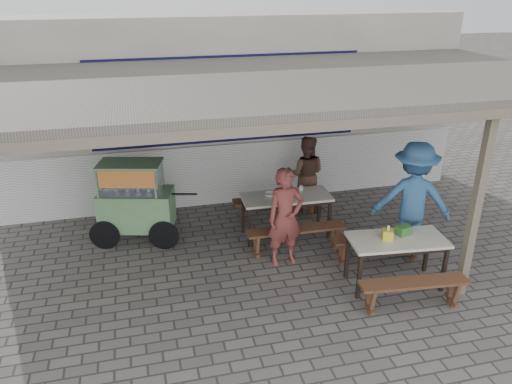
{
  "coord_description": "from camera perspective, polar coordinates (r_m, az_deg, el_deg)",
  "views": [
    {
      "loc": [
        -1.91,
        -5.97,
        4.13
      ],
      "look_at": [
        -0.19,
        0.9,
        1.07
      ],
      "focal_mm": 35.0,
      "sensor_mm": 36.0,
      "label": 1
    }
  ],
  "objects": [
    {
      "name": "bench_left_street",
      "position": [
        8.03,
        4.6,
        -4.82
      ],
      "size": [
        1.61,
        0.32,
        0.45
      ],
      "rotation": [
        0.0,
        0.0,
        -0.03
      ],
      "color": "brown",
      "rests_on": "ground"
    },
    {
      "name": "patron_wall_side",
      "position": [
        9.36,
        5.69,
        2.04
      ],
      "size": [
        0.88,
        0.79,
        1.48
      ],
      "primitive_type": "imported",
      "rotation": [
        0.0,
        0.0,
        2.75
      ],
      "color": "brown",
      "rests_on": "ground"
    },
    {
      "name": "donation_box",
      "position": [
        7.4,
        16.54,
        -4.23
      ],
      "size": [
        0.23,
        0.18,
        0.14
      ],
      "primitive_type": "cube",
      "rotation": [
        0.0,
        0.0,
        0.25
      ],
      "color": "#356B2F",
      "rests_on": "table_right"
    },
    {
      "name": "bench_left_wall",
      "position": [
        9.08,
        2.37,
        -1.28
      ],
      "size": [
        1.61,
        0.32,
        0.45
      ],
      "rotation": [
        0.0,
        0.0,
        -0.03
      ],
      "color": "brown",
      "rests_on": "ground"
    },
    {
      "name": "bench_right_street",
      "position": [
        7.03,
        17.51,
        -10.46
      ],
      "size": [
        1.48,
        0.43,
        0.45
      ],
      "rotation": [
        0.0,
        0.0,
        -0.1
      ],
      "color": "brown",
      "rests_on": "ground"
    },
    {
      "name": "table_left",
      "position": [
        8.41,
        3.47,
        -0.94
      ],
      "size": [
        1.51,
        0.67,
        0.75
      ],
      "rotation": [
        0.0,
        0.0,
        -0.03
      ],
      "color": "silver",
      "rests_on": "ground"
    },
    {
      "name": "patron_right_table",
      "position": [
        8.17,
        17.46,
        -0.79
      ],
      "size": [
        1.38,
        1.13,
        1.86
      ],
      "primitive_type": "imported",
      "rotation": [
        0.0,
        0.0,
        2.72
      ],
      "color": "#37679B",
      "rests_on": "ground"
    },
    {
      "name": "table_right",
      "position": [
        7.34,
        15.82,
        -5.69
      ],
      "size": [
        1.42,
        0.79,
        0.75
      ],
      "rotation": [
        0.0,
        0.0,
        -0.1
      ],
      "color": "silver",
      "rests_on": "ground"
    },
    {
      "name": "condiment_bowl",
      "position": [
        8.38,
        1.58,
        -0.24
      ],
      "size": [
        0.23,
        0.23,
        0.04
      ],
      "primitive_type": "imported",
      "rotation": [
        0.0,
        0.0,
        -0.39
      ],
      "color": "white",
      "rests_on": "table_left"
    },
    {
      "name": "patron_street_side",
      "position": [
        7.57,
        3.38,
        -2.93
      ],
      "size": [
        0.59,
        0.41,
        1.56
      ],
      "primitive_type": "imported",
      "rotation": [
        0.0,
        0.0,
        0.07
      ],
      "color": "brown",
      "rests_on": "ground"
    },
    {
      "name": "condiment_jar",
      "position": [
        8.61,
        5.16,
        0.49
      ],
      "size": [
        0.07,
        0.07,
        0.08
      ],
      "primitive_type": "cylinder",
      "color": "silver",
      "rests_on": "table_left"
    },
    {
      "name": "ground",
      "position": [
        7.5,
        3.12,
        -10.03
      ],
      "size": [
        60.0,
        60.0,
        0.0
      ],
      "primitive_type": "plane",
      "color": "#5E5A55",
      "rests_on": "ground"
    },
    {
      "name": "warung_roof",
      "position": [
        7.27,
        1.61,
        12.17
      ],
      "size": [
        9.0,
        4.21,
        2.81
      ],
      "color": "#5F5952",
      "rests_on": "ground"
    },
    {
      "name": "vendor_cart",
      "position": [
        8.48,
        -13.67,
        -0.78
      ],
      "size": [
        1.79,
        0.98,
        1.39
      ],
      "rotation": [
        0.0,
        0.0,
        -0.25
      ],
      "color": "#6D9865",
      "rests_on": "ground"
    },
    {
      "name": "back_wall",
      "position": [
        10.03,
        -2.71,
        9.47
      ],
      "size": [
        9.0,
        1.28,
        3.5
      ],
      "color": "beige",
      "rests_on": "ground"
    },
    {
      "name": "tissue_box",
      "position": [
        7.23,
        14.82,
        -4.71
      ],
      "size": [
        0.18,
        0.18,
        0.14
      ],
      "primitive_type": "cube",
      "rotation": [
        0.0,
        0.0,
        -0.37
      ],
      "color": "gold",
      "rests_on": "table_right"
    },
    {
      "name": "bench_right_wall",
      "position": [
        8.0,
        13.84,
        -5.66
      ],
      "size": [
        1.48,
        0.43,
        0.45
      ],
      "rotation": [
        0.0,
        0.0,
        -0.1
      ],
      "color": "brown",
      "rests_on": "ground"
    }
  ]
}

